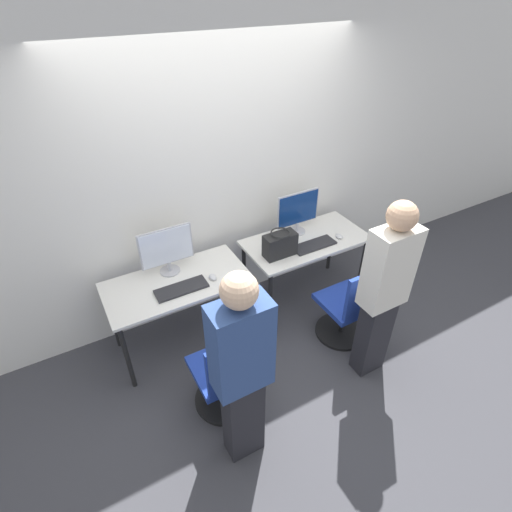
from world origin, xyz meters
The scene contains 15 objects.
ground_plane centered at (0.00, 0.00, 0.00)m, with size 20.00×20.00×0.00m, color #3D3D42.
wall_back centered at (0.00, 0.74, 1.40)m, with size 12.00×0.05×2.80m.
desk_left centered at (-0.66, 0.31, 0.64)m, with size 1.20×0.61×0.72m.
monitor_left centered at (-0.66, 0.47, 0.95)m, with size 0.46×0.17×0.43m.
keyboard_left centered at (-0.66, 0.19, 0.73)m, with size 0.43×0.16×0.02m.
mouse_left centered at (-0.38, 0.20, 0.74)m, with size 0.06×0.09×0.03m.
office_chair_left centered at (-0.61, -0.50, 0.34)m, with size 0.48×0.48×0.86m.
person_left centered at (-0.65, -0.86, 0.88)m, with size 0.36×0.21×1.61m.
desk_right centered at (0.66, 0.31, 0.64)m, with size 1.20×0.61×0.72m.
monitor_right centered at (0.66, 0.47, 0.95)m, with size 0.46×0.17×0.43m.
keyboard_right centered at (0.66, 0.18, 0.73)m, with size 0.43×0.16×0.02m.
mouse_right centered at (0.96, 0.18, 0.74)m, with size 0.06×0.09×0.03m.
office_chair_right centered at (0.68, -0.37, 0.34)m, with size 0.48×0.48×0.86m.
person_right centered at (0.63, -0.74, 0.89)m, with size 0.36×0.21×1.63m.
handbag centered at (0.30, 0.21, 0.84)m, with size 0.30×0.18×0.25m.
Camera 1 is at (-1.34, -2.27, 2.85)m, focal length 28.00 mm.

